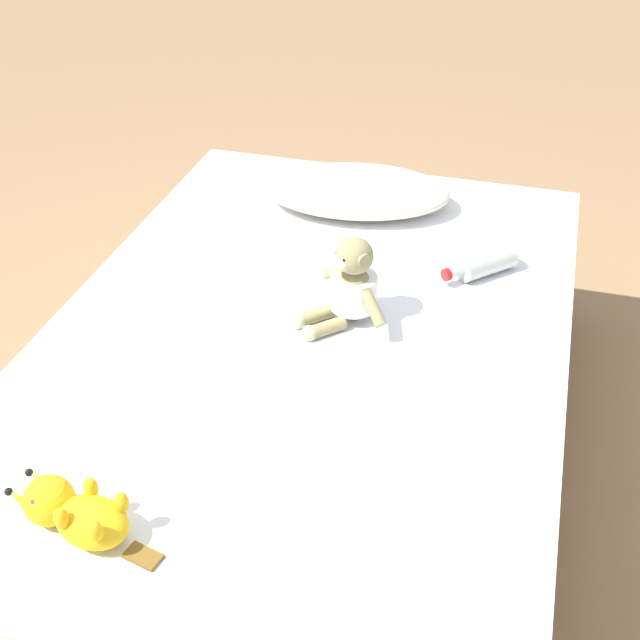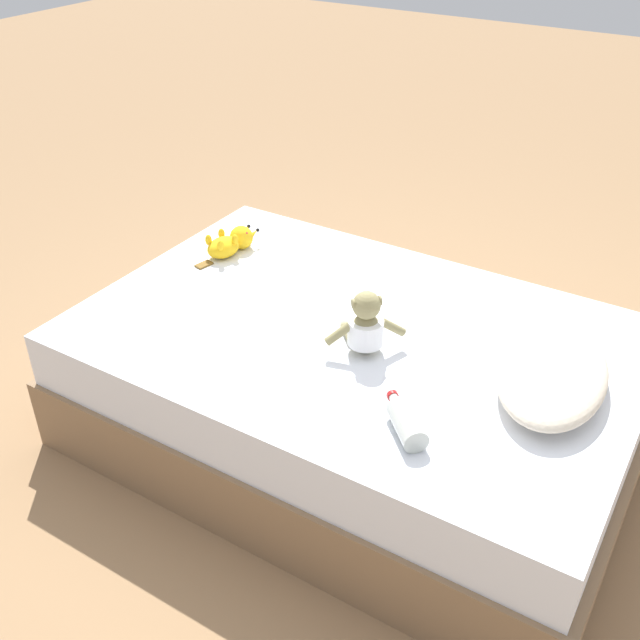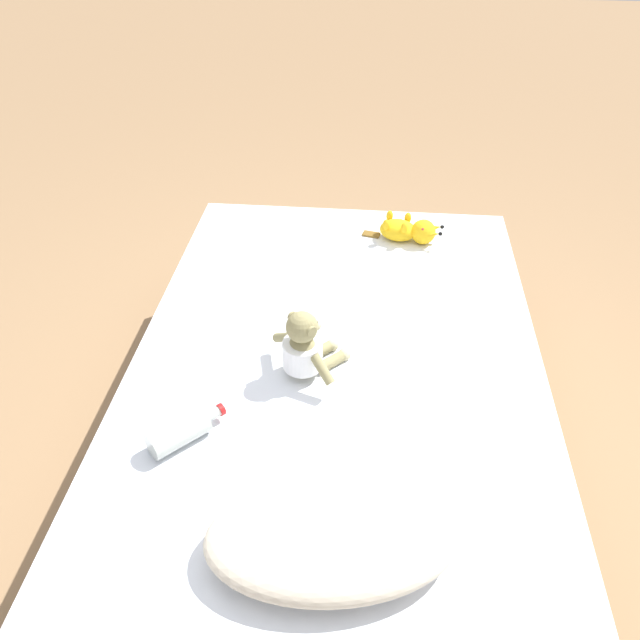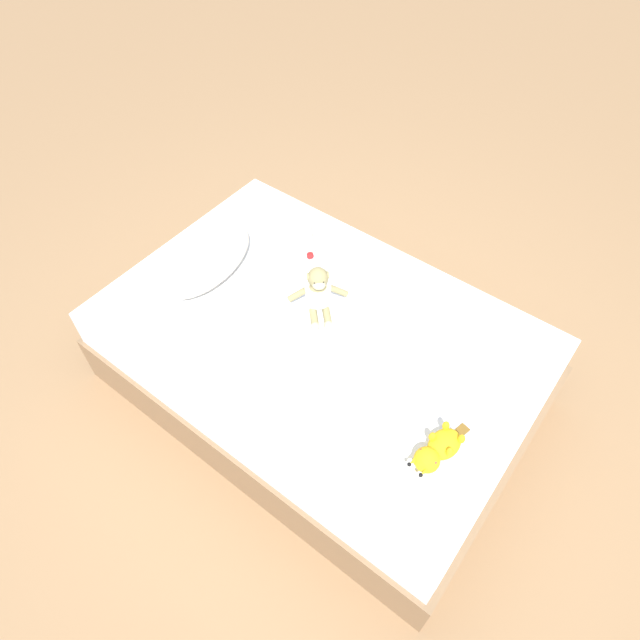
{
  "view_description": "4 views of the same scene",
  "coord_description": "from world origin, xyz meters",
  "px_view_note": "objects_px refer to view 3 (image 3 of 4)",
  "views": [
    {
      "loc": [
        0.5,
        -1.64,
        1.76
      ],
      "look_at": [
        0.05,
        -0.03,
        0.57
      ],
      "focal_mm": 46.75,
      "sensor_mm": 36.0,
      "label": 1
    },
    {
      "loc": [
        1.94,
        1.04,
        1.98
      ],
      "look_at": [
        0.11,
        -0.09,
        0.58
      ],
      "focal_mm": 41.51,
      "sensor_mm": 36.0,
      "label": 2
    },
    {
      "loc": [
        -0.08,
        1.51,
        1.86
      ],
      "look_at": [
        0.06,
        -0.08,
        0.59
      ],
      "focal_mm": 35.32,
      "sensor_mm": 36.0,
      "label": 3
    },
    {
      "loc": [
        -1.26,
        -0.97,
        2.49
      ],
      "look_at": [
        0.0,
        0.0,
        0.56
      ],
      "focal_mm": 31.13,
      "sensor_mm": 36.0,
      "label": 4
    }
  ],
  "objects_px": {
    "bed": "(336,412)",
    "pillow": "(332,537)",
    "glass_bottle": "(181,432)",
    "plush_yellow_creature": "(409,230)",
    "plush_monkey": "(305,349)"
  },
  "relations": [
    {
      "from": "plush_yellow_creature",
      "to": "glass_bottle",
      "type": "bearing_deg",
      "value": 60.52
    },
    {
      "from": "plush_monkey",
      "to": "plush_yellow_creature",
      "type": "xyz_separation_m",
      "value": [
        -0.33,
        -0.82,
        -0.05
      ]
    },
    {
      "from": "bed",
      "to": "plush_yellow_creature",
      "type": "xyz_separation_m",
      "value": [
        -0.24,
        -0.74,
        0.31
      ]
    },
    {
      "from": "glass_bottle",
      "to": "bed",
      "type": "bearing_deg",
      "value": -135.77
    },
    {
      "from": "pillow",
      "to": "plush_monkey",
      "type": "bearing_deg",
      "value": -77.98
    },
    {
      "from": "bed",
      "to": "pillow",
      "type": "xyz_separation_m",
      "value": [
        -0.04,
        0.69,
        0.32
      ]
    },
    {
      "from": "plush_yellow_creature",
      "to": "glass_bottle",
      "type": "height_order",
      "value": "plush_yellow_creature"
    },
    {
      "from": "bed",
      "to": "plush_monkey",
      "type": "xyz_separation_m",
      "value": [
        0.09,
        0.08,
        0.35
      ]
    },
    {
      "from": "bed",
      "to": "pillow",
      "type": "height_order",
      "value": "pillow"
    },
    {
      "from": "pillow",
      "to": "plush_monkey",
      "type": "distance_m",
      "value": 0.62
    },
    {
      "from": "pillow",
      "to": "plush_yellow_creature",
      "type": "height_order",
      "value": "pillow"
    },
    {
      "from": "bed",
      "to": "plush_yellow_creature",
      "type": "height_order",
      "value": "plush_yellow_creature"
    },
    {
      "from": "pillow",
      "to": "glass_bottle",
      "type": "xyz_separation_m",
      "value": [
        0.44,
        -0.3,
        -0.02
      ]
    },
    {
      "from": "plush_yellow_creature",
      "to": "glass_bottle",
      "type": "xyz_separation_m",
      "value": [
        0.64,
        1.13,
        -0.01
      ]
    },
    {
      "from": "pillow",
      "to": "bed",
      "type": "bearing_deg",
      "value": -87.04
    }
  ]
}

